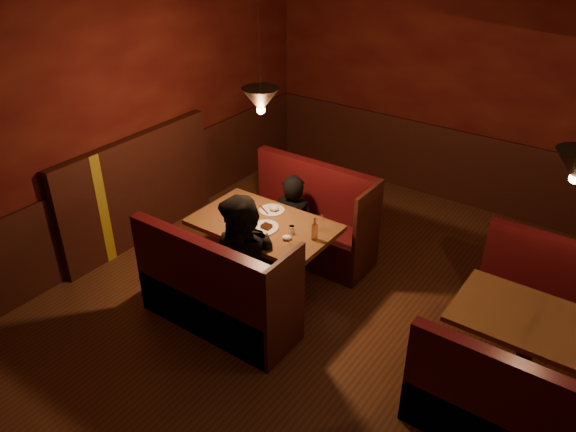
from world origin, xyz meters
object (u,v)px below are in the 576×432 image
Objects in this scene: second_bench_far at (550,309)px; second_bench_near at (500,416)px; diner_a at (293,204)px; diner_b at (242,247)px; main_bench_far at (310,226)px; second_table at (530,336)px; main_table at (265,238)px; main_bench_near at (215,299)px.

second_bench_near is (0.00, -1.50, 0.00)m from second_bench_far.
second_bench_far is at bearing 165.54° from diner_a.
second_bench_far and second_bench_near have the same top height.
second_bench_near is 2.53m from diner_b.
main_bench_far is 1.13× the size of diner_a.
diner_a reaches higher than second_table.
main_table reaches higher than second_bench_near.
diner_b reaches higher than main_table.
diner_b is at bearing -150.01° from second_bench_far.
second_bench_far is 1.00× the size of second_bench_near.
main_bench_far reaches higher than second_table.
second_bench_near is 0.99× the size of diner_a.
main_bench_far is 1.45m from diner_b.
diner_b is (0.14, -1.36, 0.49)m from main_bench_far.
diner_a is (-2.70, -0.29, 0.39)m from second_bench_far.
second_bench_far is (2.63, 0.88, -0.28)m from main_table.
main_table is 2.79m from second_bench_far.
main_table is at bearing 91.08° from main_bench_near.
main_table is 0.85m from main_bench_far.
main_bench_far is at bearing 88.91° from main_table.
diner_a is at bearing 155.93° from second_bench_near.
diner_a is at bearing -173.87° from second_bench_far.
main_bench_near is 1.14× the size of second_bench_far.
main_bench_far is 1.00× the size of main_bench_near.
second_bench_near is (2.62, 0.20, -0.03)m from main_bench_near.
main_bench_near is 1.13× the size of diner_a.
main_table is at bearing -177.06° from second_table.
main_bench_far is 2.62m from second_bench_far.
second_bench_near is at bearing -28.62° from main_bench_far.
main_table is 1.14× the size of second_table.
second_bench_near is at bearing 3.48° from diner_b.
main_bench_near reaches higher than second_table.
diner_b is at bearing -164.46° from second_table.
main_bench_far and main_bench_near have the same top height.
diner_a is (-2.70, 1.21, 0.39)m from second_bench_near.
second_bench_near is at bearing 135.33° from diner_a.
diner_a is at bearing 96.85° from main_table.
second_bench_far is at bearing 33.00° from main_bench_near.
second_bench_far is at bearing 87.80° from second_table.
second_bench_near is at bearing -90.00° from second_bench_far.
main_bench_near is at bearing 72.92° from diner_a.
main_bench_near is 1.14× the size of second_bench_near.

